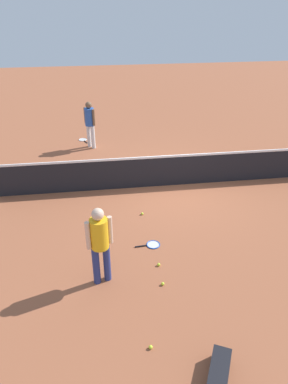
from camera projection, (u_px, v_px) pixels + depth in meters
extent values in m
plane|color=#9E5638|center=(172.00, 185.00, 10.56)|extent=(40.00, 40.00, 0.00)
cube|color=black|center=(172.00, 171.00, 10.33)|extent=(10.00, 0.02, 0.91)
cube|color=white|center=(173.00, 156.00, 10.09)|extent=(10.00, 0.04, 0.06)
cylinder|color=navy|center=(107.00, 262.00, 6.91)|extent=(0.17, 0.17, 0.85)
cylinder|color=navy|center=(96.00, 266.00, 6.83)|extent=(0.17, 0.17, 0.85)
cylinder|color=yellow|center=(99.00, 234.00, 6.50)|extent=(0.42, 0.42, 0.62)
cylinder|color=beige|center=(110.00, 230.00, 6.57)|extent=(0.11, 0.11, 0.58)
cylinder|color=beige|center=(88.00, 236.00, 6.42)|extent=(0.11, 0.11, 0.58)
sphere|color=beige|center=(98.00, 214.00, 6.29)|extent=(0.29, 0.29, 0.23)
cylinder|color=white|center=(93.00, 137.00, 12.84)|extent=(0.20, 0.20, 0.85)
cylinder|color=white|center=(89.00, 136.00, 12.96)|extent=(0.20, 0.20, 0.85)
cylinder|color=#2D59B2|center=(89.00, 117.00, 12.54)|extent=(0.48, 0.48, 0.62)
cylinder|color=brown|center=(94.00, 118.00, 12.41)|extent=(0.13, 0.13, 0.58)
cylinder|color=brown|center=(85.00, 115.00, 12.64)|extent=(0.13, 0.13, 0.58)
sphere|color=brown|center=(89.00, 105.00, 12.33)|extent=(0.33, 0.33, 0.23)
torus|color=blue|center=(153.00, 245.00, 8.06)|extent=(0.34, 0.34, 0.02)
cylinder|color=silver|center=(153.00, 245.00, 8.06)|extent=(0.29, 0.29, 0.00)
cylinder|color=black|center=(141.00, 246.00, 8.00)|extent=(0.28, 0.05, 0.03)
torus|color=white|center=(83.00, 140.00, 13.75)|extent=(0.41, 0.41, 0.02)
cylinder|color=silver|center=(83.00, 140.00, 13.75)|extent=(0.35, 0.35, 0.00)
cylinder|color=black|center=(86.00, 142.00, 13.53)|extent=(0.14, 0.27, 0.03)
sphere|color=#C6E033|center=(142.00, 214.00, 9.14)|extent=(0.07, 0.07, 0.07)
sphere|color=#C6E033|center=(93.00, 243.00, 8.08)|extent=(0.07, 0.07, 0.07)
sphere|color=#C6E033|center=(159.00, 265.00, 7.44)|extent=(0.07, 0.07, 0.07)
sphere|color=#C6E033|center=(163.00, 284.00, 6.95)|extent=(0.07, 0.07, 0.07)
sphere|color=#C6E033|center=(151.00, 347.00, 5.71)|extent=(0.07, 0.07, 0.07)
cube|color=black|center=(218.00, 375.00, 5.18)|extent=(0.61, 0.84, 0.28)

